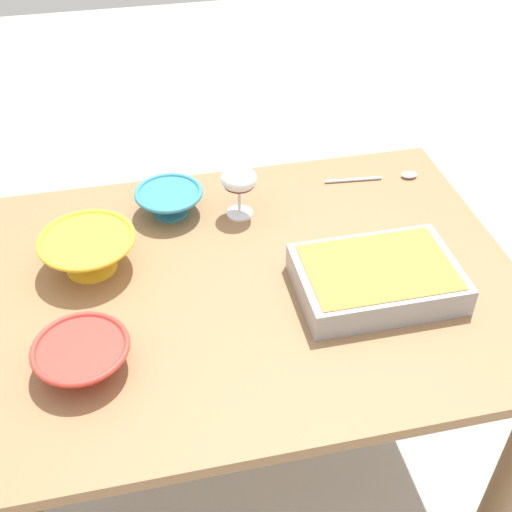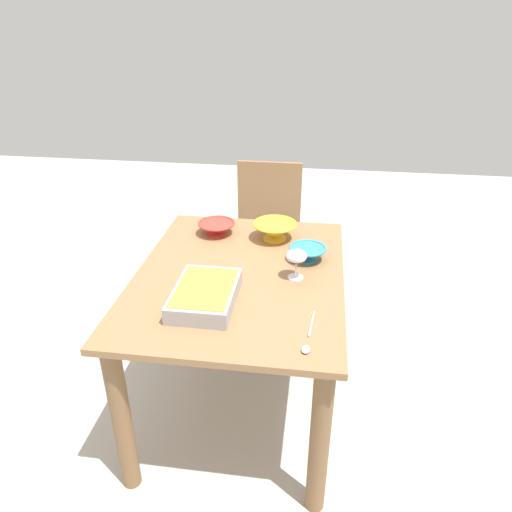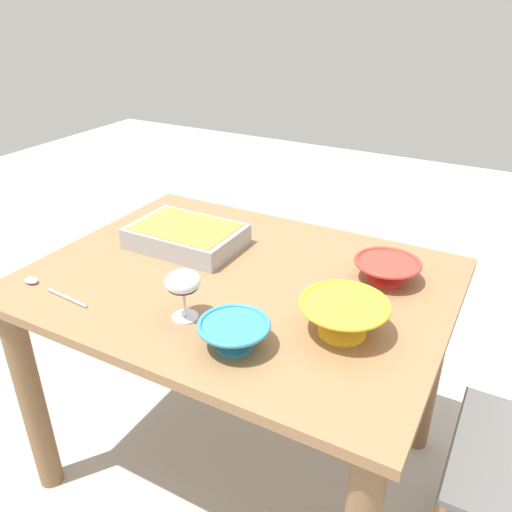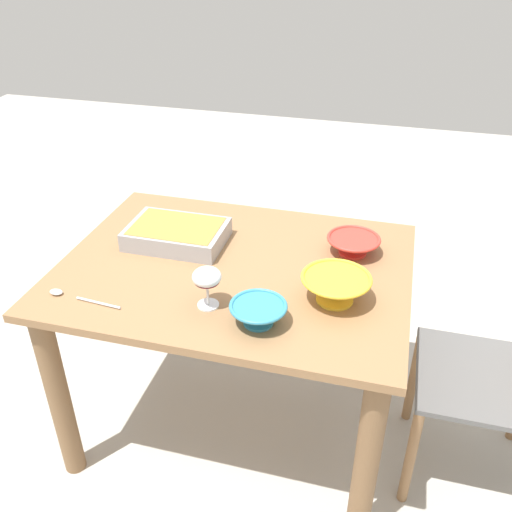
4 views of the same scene
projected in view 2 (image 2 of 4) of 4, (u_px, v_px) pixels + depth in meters
The scene contains 9 objects.
ground_plane at pixel (242, 400), 2.46m from camera, with size 8.00×8.00×0.00m, color #B2ADA3.
dining_table at pixel (240, 301), 2.17m from camera, with size 1.19×0.91×0.76m.
chair at pixel (267, 232), 3.07m from camera, with size 0.44×0.43×0.94m.
wine_glass at pixel (296, 258), 2.02m from camera, with size 0.09×0.09×0.14m.
casserole_dish at pixel (205, 294), 1.88m from camera, with size 0.35×0.24×0.07m.
mixing_bowl at pixel (217, 227), 2.45m from camera, with size 0.19×0.19×0.07m.
small_bowl at pixel (275, 230), 2.38m from camera, with size 0.22×0.22×0.09m.
serving_bowl at pixel (308, 253), 2.19m from camera, with size 0.17×0.17×0.07m.
serving_spoon at pixel (308, 340), 1.67m from camera, with size 0.26×0.04×0.01m.
Camera 2 is at (-1.80, -0.32, 1.80)m, focal length 33.57 mm.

